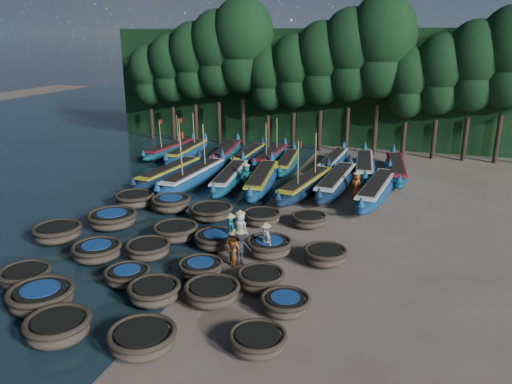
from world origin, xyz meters
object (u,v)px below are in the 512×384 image
(coracle_9, at_px, (285,304))
(coracle_15, at_px, (112,219))
(coracle_18, at_px, (269,247))
(fisherman_0, at_px, (240,227))
(long_boat_3, at_px, (194,177))
(long_boat_15, at_px, (334,161))
(coracle_19, at_px, (325,255))
(coracle_22, at_px, (211,212))
(coracle_1, at_px, (41,297))
(long_boat_12, at_px, (249,155))
(long_boat_5, at_px, (262,180))
(long_boat_16, at_px, (364,166))
(long_boat_8, at_px, (376,190))
(coracle_21, at_px, (171,203))
(coracle_11, at_px, (97,251))
(coracle_23, at_px, (262,217))
(long_boat_7, at_px, (336,182))
(coracle_14, at_px, (261,279))
(long_boat_6, at_px, (306,185))
(fisherman_6, at_px, (356,184))
(coracle_24, at_px, (309,220))
(long_boat_17, at_px, (395,169))
(coracle_4, at_px, (258,341))
(long_boat_14, at_px, (287,163))
(fisherman_4, at_px, (265,240))
(long_boat_9, at_px, (170,149))
(long_boat_4, at_px, (230,178))
(coracle_16, at_px, (175,232))
(fisherman_5, at_px, (246,176))
(long_boat_10, at_px, (188,152))
(coracle_2, at_px, (58,328))
(coracle_6, at_px, (127,275))
(coracle_8, at_px, (212,292))
(long_boat_13, at_px, (271,157))
(coracle_3, at_px, (142,339))
(coracle_12, at_px, (148,249))
(coracle_17, at_px, (216,239))
(fisherman_2, at_px, (234,247))
(coracle_5, at_px, (25,276))
(coracle_13, at_px, (201,268))
(fisherman_3, at_px, (241,247))

(coracle_9, distance_m, coracle_15, 11.79)
(coracle_18, xyz_separation_m, fisherman_0, (-1.70, 0.90, 0.40))
(long_boat_3, distance_m, long_boat_15, 10.86)
(coracle_19, height_order, coracle_22, coracle_22)
(coracle_1, relative_size, long_boat_12, 0.35)
(long_boat_5, xyz_separation_m, long_boat_16, (5.83, 5.64, -0.01))
(coracle_18, distance_m, long_boat_8, 10.44)
(long_boat_12, bearing_deg, coracle_21, -91.89)
(coracle_11, relative_size, coracle_23, 1.01)
(long_boat_5, height_order, long_boat_7, long_boat_7)
(coracle_14, bearing_deg, long_boat_6, 94.93)
(long_boat_7, distance_m, fisherman_6, 1.59)
(coracle_24, distance_m, long_boat_16, 11.34)
(coracle_9, xyz_separation_m, long_boat_12, (-8.55, 20.63, 0.12))
(long_boat_12, distance_m, long_boat_17, 11.23)
(long_boat_16, bearing_deg, coracle_9, -98.02)
(coracle_4, xyz_separation_m, coracle_15, (-10.37, 7.59, 0.11))
(long_boat_5, height_order, long_boat_14, long_boat_5)
(coracle_19, distance_m, fisherman_4, 2.69)
(long_boat_8, relative_size, long_boat_9, 1.21)
(coracle_19, bearing_deg, coracle_4, -97.05)
(coracle_24, bearing_deg, long_boat_9, 139.95)
(long_boat_4, bearing_deg, coracle_16, -92.45)
(long_boat_6, xyz_separation_m, long_boat_12, (-6.10, 6.78, -0.08))
(coracle_11, bearing_deg, long_boat_7, 58.66)
(coracle_24, height_order, long_boat_16, long_boat_16)
(fisherman_5, bearing_deg, long_boat_4, 95.28)
(coracle_18, bearing_deg, coracle_19, -0.83)
(coracle_9, bearing_deg, long_boat_7, 92.92)
(coracle_15, relative_size, long_boat_10, 0.31)
(coracle_2, xyz_separation_m, coracle_19, (7.14, 8.30, -0.05))
(coracle_6, bearing_deg, coracle_9, -1.20)
(coracle_8, distance_m, coracle_23, 8.22)
(long_boat_12, relative_size, fisherman_0, 4.12)
(long_boat_13, distance_m, fisherman_6, 9.65)
(coracle_24, distance_m, long_boat_4, 8.54)
(coracle_2, height_order, coracle_3, coracle_2)
(coracle_22, bearing_deg, coracle_21, 169.66)
(coracle_22, relative_size, long_boat_15, 0.33)
(long_boat_3, xyz_separation_m, long_boat_16, (10.28, 6.41, -0.03))
(coracle_12, xyz_separation_m, coracle_17, (2.45, 1.96, 0.01))
(coracle_18, xyz_separation_m, long_boat_7, (1.18, 10.69, 0.14))
(fisherman_2, bearing_deg, long_boat_5, -31.37)
(coracle_3, distance_m, long_boat_4, 17.98)
(long_boat_3, distance_m, long_boat_9, 9.05)
(fisherman_2, relative_size, fisherman_4, 0.95)
(long_boat_16, bearing_deg, coracle_14, -102.42)
(coracle_4, bearing_deg, fisherman_2, 117.37)
(coracle_5, relative_size, coracle_13, 0.95)
(fisherman_2, relative_size, fisherman_3, 0.95)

